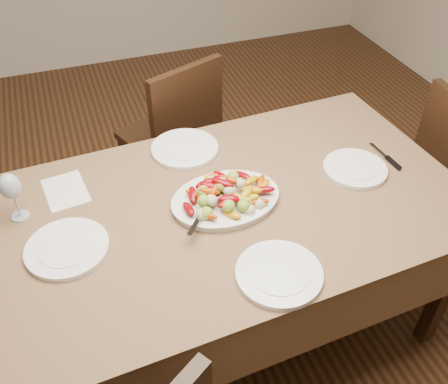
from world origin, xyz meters
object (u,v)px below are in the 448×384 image
dining_table (224,271)px  wine_glass (13,195)px  plate_left (67,248)px  serving_platter (226,200)px  plate_near (279,274)px  chair_far (168,136)px  plate_far (185,149)px  plate_right (355,169)px

dining_table → wine_glass: (-0.72, 0.19, 0.48)m
plate_left → dining_table: bearing=3.6°
serving_platter → plate_near: serving_platter is taller
chair_far → plate_near: 1.33m
dining_table → serving_platter: bearing=39.6°
dining_table → plate_far: plate_far is taller
dining_table → wine_glass: size_ratio=8.98×
dining_table → plate_right: bearing=1.4°
plate_left → plate_far: size_ratio=0.99×
plate_right → plate_far: 0.71m
chair_far → plate_far: chair_far is taller
plate_right → wine_glass: 1.30m
serving_platter → plate_near: bearing=-83.8°
serving_platter → plate_near: 0.39m
plate_left → plate_near: bearing=-28.7°
serving_platter → plate_right: bearing=0.7°
plate_left → chair_far: bearing=58.6°
dining_table → plate_right: 0.69m
plate_left → plate_near: 0.71m
plate_right → plate_left: bearing=-177.5°
dining_table → wine_glass: wine_glass is taller
serving_platter → chair_far: bearing=90.2°
serving_platter → plate_left: 0.59m
dining_table → plate_right: (0.57, 0.01, 0.39)m
serving_platter → plate_right: serving_platter is taller
plate_far → wine_glass: (-0.68, -0.19, 0.09)m
dining_table → plate_far: bearing=96.1°
plate_near → plate_left: bearing=151.3°
plate_left → wine_glass: 0.28m
plate_left → wine_glass: (-0.14, 0.23, 0.09)m
plate_near → wine_glass: 0.96m
plate_right → plate_near: same height
plate_right → plate_far: size_ratio=0.90×
chair_far → wine_glass: bearing=23.6°
chair_far → plate_left: 1.16m
chair_far → plate_right: (0.56, -0.90, 0.29)m
plate_far → wine_glass: 0.71m
chair_far → plate_left: (-0.58, -0.95, 0.29)m
plate_far → plate_near: (0.09, -0.76, 0.00)m
serving_platter → plate_right: 0.56m
plate_left → plate_right: (1.14, 0.05, 0.00)m
dining_table → serving_platter: serving_platter is taller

